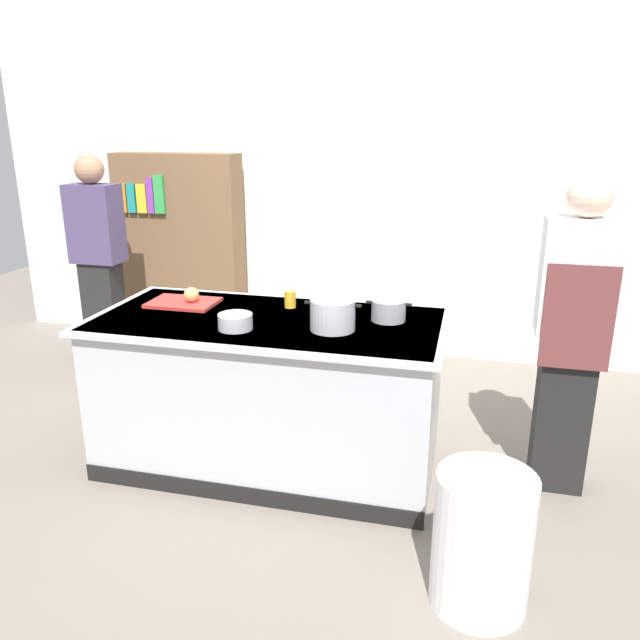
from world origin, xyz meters
The scene contains 13 objects.
ground_plane centered at (0.00, 0.00, 0.00)m, with size 10.00×10.00×0.00m, color slate.
back_wall centered at (0.00, 2.10, 1.50)m, with size 6.40×0.12×3.00m, color white.
counter_island centered at (0.00, 0.00, 0.47)m, with size 1.98×0.98×0.90m.
cutting_board centered at (-0.59, 0.15, 0.91)m, with size 0.40×0.28×0.02m, color red.
onion centered at (-0.53, 0.15, 0.96)m, with size 0.09×0.09×0.09m, color tan.
stock_pot centered at (0.39, -0.10, 0.98)m, with size 0.30×0.24×0.17m.
sauce_pan centered at (0.66, 0.13, 0.96)m, with size 0.26×0.19×0.12m.
mixing_bowl centered at (-0.11, -0.21, 0.94)m, with size 0.18×0.18×0.08m, color #B7BABF.
juice_cup centered at (0.06, 0.25, 0.95)m, with size 0.07×0.07×0.10m, color yellow.
trash_bin centered at (1.21, -0.88, 0.30)m, with size 0.41×0.41×0.60m, color white.
person_chef centered at (1.62, 0.15, 0.91)m, with size 0.38×0.25×1.72m.
person_guest centered at (-1.76, 1.09, 0.91)m, with size 0.38×0.24×1.72m.
bookshelf centered at (-1.41, 1.80, 0.85)m, with size 1.10×0.31×1.70m.
Camera 1 is at (1.09, -3.16, 1.95)m, focal length 35.06 mm.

